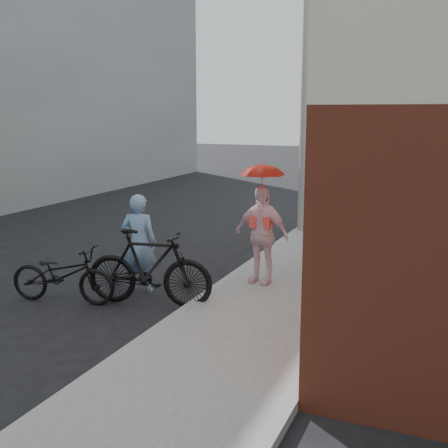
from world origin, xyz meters
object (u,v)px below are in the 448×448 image
Objects in this scene: officer at (139,243)px; planter at (358,270)px; utility_pole at (307,86)px; bike_right at (149,268)px; kimono_woman at (261,234)px; bike_left at (63,275)px.

officer is 3.82m from planter.
utility_pole is at bearing 119.18° from planter.
bike_right is at bearing -98.30° from utility_pole.
utility_pole is 5.12m from kimono_woman.
bike_right is at bearing -123.81° from kimono_woman.
planter is (3.26, 1.89, -0.60)m from officer.
bike_left is 0.86× the size of bike_right.
bike_left is 1.04× the size of kimono_woman.
bike_right is 1.97m from kimono_woman.
officer is at bearing -50.18° from bike_left.
officer is 4.41× the size of planter.
officer is (-1.36, -5.29, -2.68)m from utility_pole.
bike_left is at bearing -144.91° from planter.
utility_pole reaches higher than officer.
utility_pole reaches higher than bike_left.
planter is at bearing -60.82° from utility_pole.
bike_left is 4.62× the size of planter.
officer reaches higher than bike_left.
planter is at bearing 43.19° from kimono_woman.
kimono_woman is at bearing -145.20° from planter.
planter is (1.90, -3.40, -3.28)m from utility_pole.
utility_pole is at bearing 104.21° from kimono_woman.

